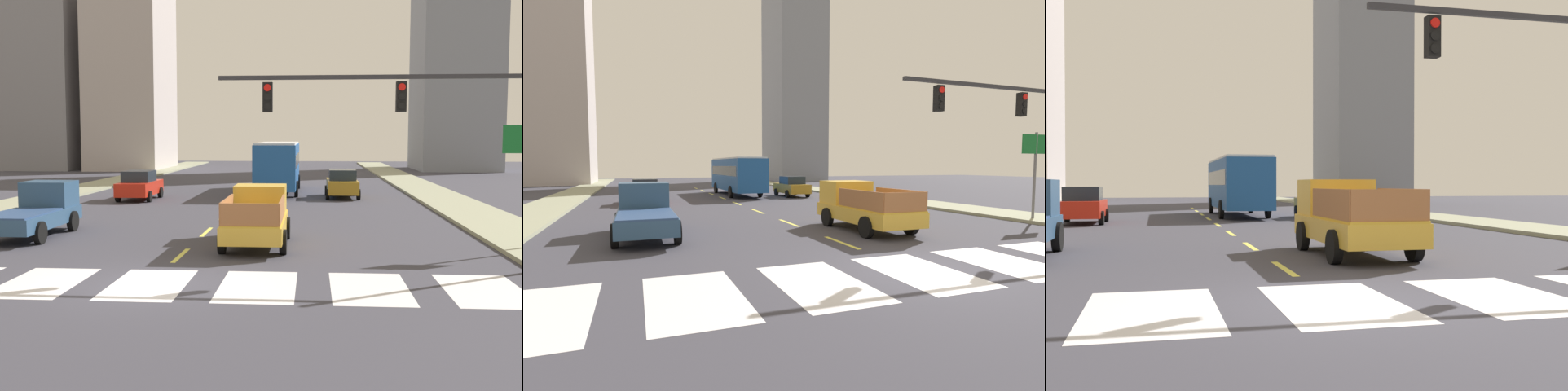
# 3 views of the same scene
# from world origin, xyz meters

# --- Properties ---
(ground_plane) EXTENTS (160.00, 160.00, 0.00)m
(ground_plane) POSITION_xyz_m (0.00, 0.00, 0.00)
(ground_plane) COLOR #3B3A45
(sidewalk_right) EXTENTS (3.15, 110.00, 0.15)m
(sidewalk_right) POSITION_xyz_m (11.77, 18.00, 0.07)
(sidewalk_right) COLOR gray
(sidewalk_right) RESTS_ON ground
(sidewalk_left) EXTENTS (3.15, 110.00, 0.15)m
(sidewalk_left) POSITION_xyz_m (-11.77, 18.00, 0.07)
(sidewalk_left) COLOR gray
(sidewalk_left) RESTS_ON ground
(crosswalk_stripe_0) EXTENTS (1.91, 3.49, 0.01)m
(crosswalk_stripe_0) POSITION_xyz_m (-8.31, 0.00, 0.00)
(crosswalk_stripe_0) COLOR silver
(crosswalk_stripe_0) RESTS_ON ground
(crosswalk_stripe_1) EXTENTS (1.91, 3.49, 0.01)m
(crosswalk_stripe_1) POSITION_xyz_m (-5.54, 0.00, 0.00)
(crosswalk_stripe_1) COLOR silver
(crosswalk_stripe_1) RESTS_ON ground
(crosswalk_stripe_2) EXTENTS (1.91, 3.49, 0.01)m
(crosswalk_stripe_2) POSITION_xyz_m (-2.77, 0.00, 0.00)
(crosswalk_stripe_2) COLOR silver
(crosswalk_stripe_2) RESTS_ON ground
(crosswalk_stripe_3) EXTENTS (1.91, 3.49, 0.01)m
(crosswalk_stripe_3) POSITION_xyz_m (0.00, 0.00, 0.00)
(crosswalk_stripe_3) COLOR silver
(crosswalk_stripe_3) RESTS_ON ground
(crosswalk_stripe_4) EXTENTS (1.91, 3.49, 0.01)m
(crosswalk_stripe_4) POSITION_xyz_m (2.77, 0.00, 0.00)
(crosswalk_stripe_4) COLOR silver
(crosswalk_stripe_4) RESTS_ON ground
(lane_dash_0) EXTENTS (0.16, 2.40, 0.01)m
(lane_dash_0) POSITION_xyz_m (0.00, 4.00, 0.00)
(lane_dash_0) COLOR #DCD450
(lane_dash_0) RESTS_ON ground
(lane_dash_1) EXTENTS (0.16, 2.40, 0.01)m
(lane_dash_1) POSITION_xyz_m (0.00, 9.00, 0.00)
(lane_dash_1) COLOR #DCD450
(lane_dash_1) RESTS_ON ground
(lane_dash_2) EXTENTS (0.16, 2.40, 0.01)m
(lane_dash_2) POSITION_xyz_m (0.00, 14.00, 0.00)
(lane_dash_2) COLOR #DCD450
(lane_dash_2) RESTS_ON ground
(lane_dash_3) EXTENTS (0.16, 2.40, 0.01)m
(lane_dash_3) POSITION_xyz_m (0.00, 19.00, 0.00)
(lane_dash_3) COLOR #DCD450
(lane_dash_3) RESTS_ON ground
(lane_dash_4) EXTENTS (0.16, 2.40, 0.01)m
(lane_dash_4) POSITION_xyz_m (0.00, 24.00, 0.00)
(lane_dash_4) COLOR #DCD450
(lane_dash_4) RESTS_ON ground
(lane_dash_5) EXTENTS (0.16, 2.40, 0.01)m
(lane_dash_5) POSITION_xyz_m (0.00, 29.00, 0.00)
(lane_dash_5) COLOR #DCD450
(lane_dash_5) RESTS_ON ground
(lane_dash_6) EXTENTS (0.16, 2.40, 0.01)m
(lane_dash_6) POSITION_xyz_m (0.00, 34.00, 0.00)
(lane_dash_6) COLOR #DCD450
(lane_dash_6) RESTS_ON ground
(lane_dash_7) EXTENTS (0.16, 2.40, 0.01)m
(lane_dash_7) POSITION_xyz_m (0.00, 39.00, 0.00)
(lane_dash_7) COLOR #DCD450
(lane_dash_7) RESTS_ON ground
(pickup_stakebed) EXTENTS (2.18, 5.20, 1.96)m
(pickup_stakebed) POSITION_xyz_m (2.23, 6.44, 0.94)
(pickup_stakebed) COLOR gold
(pickup_stakebed) RESTS_ON ground
(pickup_dark) EXTENTS (2.18, 5.20, 1.96)m
(pickup_dark) POSITION_xyz_m (-6.28, 7.78, 0.92)
(pickup_dark) COLOR #2C4C6F
(pickup_dark) RESTS_ON ground
(city_bus) EXTENTS (2.72, 10.80, 3.32)m
(city_bus) POSITION_xyz_m (1.91, 26.77, 1.95)
(city_bus) COLOR #1C4F97
(city_bus) RESTS_ON ground
(sedan_near_left) EXTENTS (2.02, 4.40, 1.72)m
(sedan_near_left) POSITION_xyz_m (5.94, 23.61, 0.86)
(sedan_near_left) COLOR #A5791E
(sedan_near_left) RESTS_ON ground
(sedan_near_right) EXTENTS (2.02, 4.40, 1.72)m
(sedan_near_right) POSITION_xyz_m (-5.98, 21.36, 0.86)
(sedan_near_right) COLOR red
(sedan_near_right) RESTS_ON ground
(traffic_signal_gantry) EXTENTS (9.46, 0.27, 6.00)m
(traffic_signal_gantry) POSITION_xyz_m (7.75, 2.68, 4.22)
(traffic_signal_gantry) COLOR #2D2D33
(traffic_signal_gantry) RESTS_ON ground
(direction_sign_green) EXTENTS (1.70, 0.12, 4.20)m
(direction_sign_green) POSITION_xyz_m (11.06, 5.46, 3.03)
(direction_sign_green) COLOR slate
(direction_sign_green) RESTS_ON ground
(tower_tall_centre) EXTENTS (7.81, 11.54, 37.20)m
(tower_tall_centre) POSITION_xyz_m (-16.05, 55.96, 18.60)
(tower_tall_centre) COLOR #B3A9A7
(tower_tall_centre) RESTS_ON ground
(block_mid_left) EXTENTS (8.25, 10.75, 32.93)m
(block_mid_left) POSITION_xyz_m (19.58, 57.11, 16.46)
(block_mid_left) COLOR gray
(block_mid_left) RESTS_ON ground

